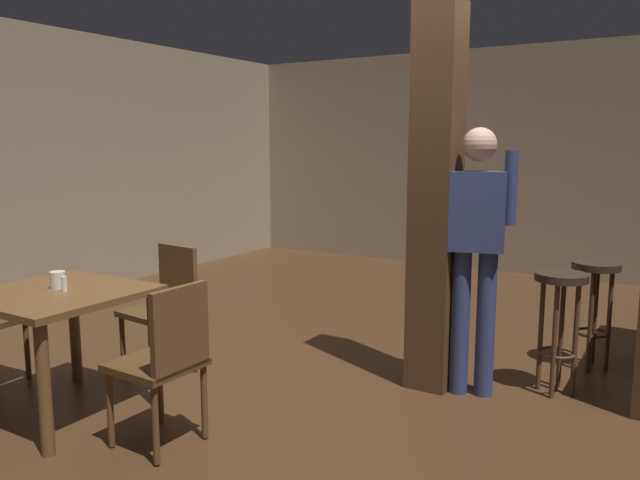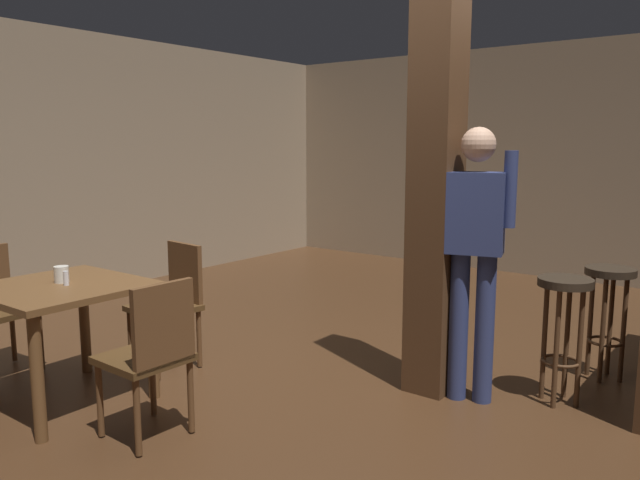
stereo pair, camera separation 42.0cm
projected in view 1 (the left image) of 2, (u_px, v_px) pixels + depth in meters
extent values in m
plane|color=#422816|center=(359.00, 394.00, 4.08)|extent=(10.80, 10.80, 0.00)
cube|color=gray|center=(532.00, 162.00, 7.66)|extent=(8.00, 0.10, 2.80)
cube|color=#4C301C|center=(436.00, 178.00, 4.02)|extent=(0.28, 0.28, 2.80)
cube|color=brown|center=(58.00, 294.00, 3.68)|extent=(0.90, 0.90, 0.04)
cylinder|color=brown|center=(154.00, 349.00, 3.86)|extent=(0.07, 0.07, 0.72)
cylinder|color=brown|center=(75.00, 330.00, 4.26)|extent=(0.07, 0.07, 0.72)
cylinder|color=brown|center=(44.00, 390.00, 3.22)|extent=(0.07, 0.07, 0.72)
cube|color=#4C3319|center=(156.00, 364.00, 3.34)|extent=(0.43, 0.43, 0.04)
cube|color=brown|center=(180.00, 330.00, 3.20)|extent=(0.05, 0.38, 0.45)
cylinder|color=brown|center=(110.00, 408.00, 3.32)|extent=(0.04, 0.04, 0.43)
cylinder|color=brown|center=(160.00, 387.00, 3.61)|extent=(0.04, 0.04, 0.43)
cylinder|color=brown|center=(155.00, 424.00, 3.13)|extent=(0.04, 0.04, 0.43)
cylinder|color=brown|center=(204.00, 400.00, 3.42)|extent=(0.04, 0.04, 0.43)
cube|color=#4C3319|center=(158.00, 312.00, 4.37)|extent=(0.46, 0.46, 0.04)
cube|color=brown|center=(178.00, 276.00, 4.49)|extent=(0.38, 0.07, 0.45)
cylinder|color=brown|center=(154.00, 355.00, 4.16)|extent=(0.04, 0.04, 0.43)
cylinder|color=brown|center=(123.00, 345.00, 4.37)|extent=(0.04, 0.04, 0.43)
cylinder|color=brown|center=(194.00, 342.00, 4.44)|extent=(0.04, 0.04, 0.43)
cylinder|color=brown|center=(163.00, 333.00, 4.65)|extent=(0.04, 0.04, 0.43)
cylinder|color=brown|center=(27.00, 350.00, 4.25)|extent=(0.04, 0.04, 0.43)
cylinder|color=silver|center=(58.00, 280.00, 3.72)|extent=(0.09, 0.09, 0.10)
cylinder|color=silver|center=(64.00, 284.00, 3.65)|extent=(0.03, 0.03, 0.09)
cube|color=navy|center=(477.00, 211.00, 3.91)|extent=(0.38, 0.29, 0.50)
sphere|color=tan|center=(480.00, 144.00, 3.84)|extent=(0.26, 0.26, 0.21)
cylinder|color=navy|center=(486.00, 324.00, 4.00)|extent=(0.15, 0.15, 0.95)
cylinder|color=navy|center=(460.00, 322.00, 4.04)|extent=(0.15, 0.15, 0.95)
cylinder|color=navy|center=(511.00, 188.00, 3.83)|extent=(0.10, 0.10, 0.46)
cylinder|color=navy|center=(446.00, 187.00, 3.93)|extent=(0.10, 0.10, 0.46)
cylinder|color=#2D2319|center=(561.00, 277.00, 3.98)|extent=(0.33, 0.33, 0.05)
torus|color=#4C301C|center=(557.00, 353.00, 4.06)|extent=(0.24, 0.24, 0.02)
cylinder|color=#4C301C|center=(561.00, 333.00, 4.13)|extent=(0.03, 0.03, 0.75)
cylinder|color=#4C301C|center=(554.00, 342.00, 3.95)|extent=(0.03, 0.03, 0.75)
cylinder|color=#4C301C|center=(575.00, 340.00, 3.99)|extent=(0.03, 0.03, 0.75)
cylinder|color=#4C301C|center=(541.00, 335.00, 4.10)|extent=(0.03, 0.03, 0.75)
cylinder|color=#2D2319|center=(596.00, 266.00, 4.43)|extent=(0.33, 0.33, 0.05)
torus|color=#4C301C|center=(592.00, 333.00, 4.51)|extent=(0.23, 0.23, 0.02)
cylinder|color=#4C301C|center=(595.00, 316.00, 4.58)|extent=(0.03, 0.03, 0.73)
cylinder|color=#4C301C|center=(590.00, 323.00, 4.40)|extent=(0.03, 0.03, 0.73)
cylinder|color=#4C301C|center=(609.00, 321.00, 4.44)|extent=(0.03, 0.03, 0.73)
cylinder|color=#4C301C|center=(577.00, 317.00, 4.55)|extent=(0.03, 0.03, 0.73)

